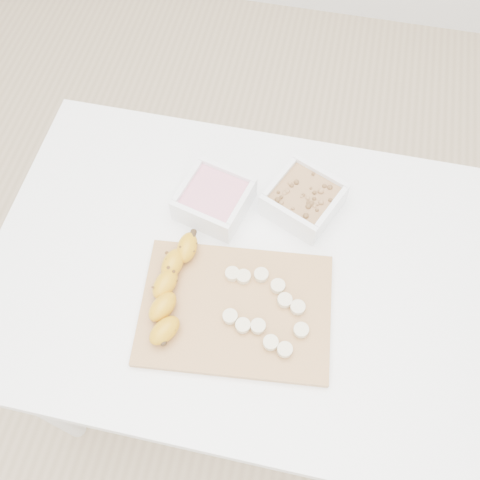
% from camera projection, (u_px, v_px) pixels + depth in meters
% --- Properties ---
extents(ground, '(3.50, 3.50, 0.00)m').
position_uv_depth(ground, '(238.00, 367.00, 1.73)').
color(ground, '#C6AD89').
rests_on(ground, ground).
extents(table, '(1.00, 0.70, 0.75)m').
position_uv_depth(table, '(237.00, 286.00, 1.15)').
color(table, white).
rests_on(table, ground).
extents(bowl_yogurt, '(0.16, 0.16, 0.06)m').
position_uv_depth(bowl_yogurt, '(214.00, 199.00, 1.11)').
color(bowl_yogurt, white).
rests_on(bowl_yogurt, table).
extents(bowl_granola, '(0.18, 0.18, 0.06)m').
position_uv_depth(bowl_granola, '(304.00, 199.00, 1.11)').
color(bowl_granola, white).
rests_on(bowl_granola, table).
extents(cutting_board, '(0.38, 0.29, 0.01)m').
position_uv_depth(cutting_board, '(236.00, 309.00, 1.02)').
color(cutting_board, '#B27745').
rests_on(cutting_board, table).
extents(banana, '(0.10, 0.23, 0.04)m').
position_uv_depth(banana, '(172.00, 289.00, 1.01)').
color(banana, '#C58810').
rests_on(banana, cutting_board).
extents(banana_slices, '(0.18, 0.17, 0.02)m').
position_uv_depth(banana_slices, '(265.00, 308.00, 1.00)').
color(banana_slices, beige).
rests_on(banana_slices, cutting_board).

